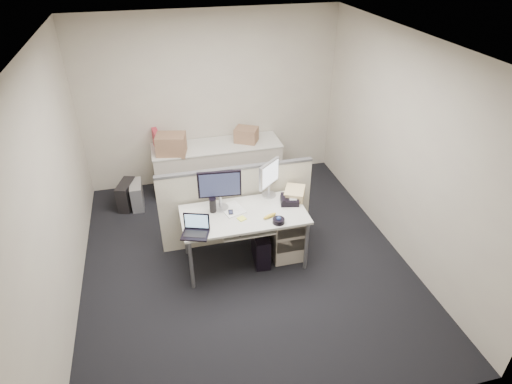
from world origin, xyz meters
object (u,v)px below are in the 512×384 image
object	(u,v)px
desk	(244,218)
desk_phone	(290,201)
laptop	(195,227)
monitor_main	(220,190)

from	to	relation	value
desk	desk_phone	size ratio (longest dim) A/B	6.72
desk	laptop	world-z (taller)	laptop
desk_phone	monitor_main	bearing A→B (deg)	-174.52
desk_phone	desk	bearing A→B (deg)	-160.21
laptop	desk_phone	distance (m)	1.27
monitor_main	laptop	bearing A→B (deg)	-122.84
monitor_main	laptop	distance (m)	0.61
desk	laptop	xyz separation A→B (m)	(-0.62, -0.28, 0.18)
desk	monitor_main	size ratio (longest dim) A/B	2.91
laptop	desk_phone	bearing A→B (deg)	35.81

